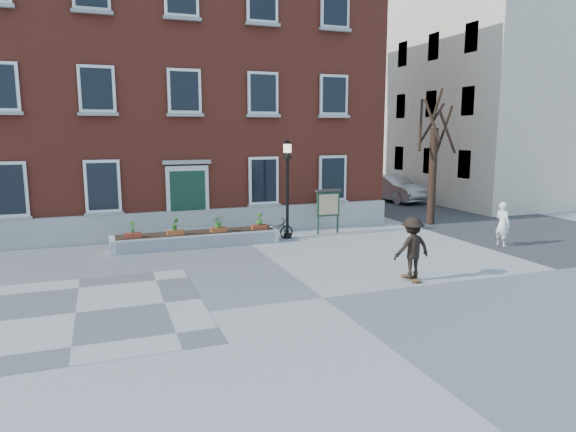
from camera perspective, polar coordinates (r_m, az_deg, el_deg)
name	(u,v)px	position (r m, az deg, el deg)	size (l,w,h in m)	color
ground	(323,298)	(13.53, 3.89, -9.06)	(100.00, 100.00, 0.00)	gray
checker_patch	(76,313)	(13.43, -22.54, -9.91)	(6.00, 6.00, 0.01)	#555557
bicycle	(274,229)	(20.29, -1.58, -1.49)	(0.57, 1.63, 0.85)	black
parked_car	(392,188)	(32.03, 11.46, 3.05)	(1.68, 4.83, 1.59)	#B4B7B9
bystander	(502,224)	(20.78, 22.73, -0.82)	(0.61, 0.40, 1.68)	white
brick_building	(167,88)	(25.96, -13.25, 13.70)	(18.40, 10.85, 12.60)	maroon
planter_assembly	(197,238)	(19.57, -10.10, -2.42)	(6.20, 1.12, 1.15)	beige
bare_tree	(433,164)	(24.37, 15.81, 5.61)	(1.83, 1.83, 6.16)	#301F15
side_street	(442,91)	(39.23, 16.73, 13.12)	(15.20, 36.00, 14.50)	#3C3C3F
lamp_post	(287,175)	(20.35, -0.07, 4.55)	(0.40, 0.40, 3.93)	black
notice_board	(328,204)	(21.45, 4.49, 1.34)	(1.10, 0.16, 1.87)	#183121
skateboarder	(412,248)	(15.19, 13.62, -3.45)	(1.19, 0.78, 1.86)	brown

